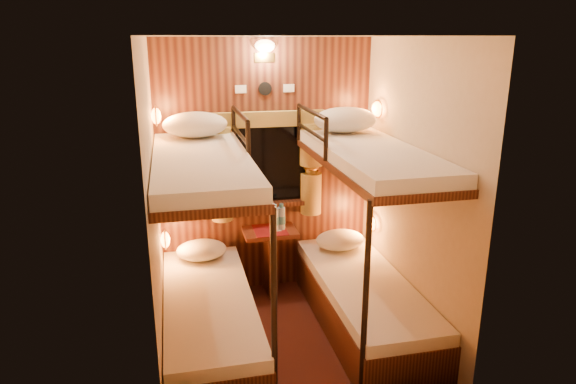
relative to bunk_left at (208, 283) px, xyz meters
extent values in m
plane|color=#37130F|center=(0.65, -0.07, -0.56)|extent=(2.10, 2.10, 0.00)
plane|color=silver|center=(0.65, -0.07, 1.84)|extent=(2.10, 2.10, 0.00)
plane|color=#C6B293|center=(0.65, 0.98, 0.64)|extent=(2.40, 0.00, 2.40)
plane|color=#C6B293|center=(0.65, -1.12, 0.64)|extent=(2.40, 0.00, 2.40)
plane|color=#C6B293|center=(-0.35, -0.07, 0.64)|extent=(0.00, 2.40, 2.40)
plane|color=#C6B293|center=(1.65, -0.07, 0.64)|extent=(0.00, 2.40, 2.40)
cube|color=black|center=(0.65, 0.97, 0.64)|extent=(2.00, 0.03, 2.40)
cube|color=black|center=(0.00, 0.00, -0.38)|extent=(0.70, 1.90, 0.35)
cube|color=white|center=(0.00, 0.00, -0.16)|extent=(0.68, 1.88, 0.10)
cube|color=black|center=(0.00, 0.00, 0.89)|extent=(0.70, 1.90, 0.06)
cube|color=white|center=(0.00, 0.00, 0.97)|extent=(0.68, 1.88, 0.10)
cylinder|color=black|center=(0.35, -0.90, 0.17)|extent=(0.04, 0.04, 1.45)
cylinder|color=black|center=(0.35, 0.88, 1.08)|extent=(0.04, 0.04, 0.32)
cylinder|color=black|center=(0.35, 0.03, 1.08)|extent=(0.04, 0.04, 0.32)
cylinder|color=black|center=(0.35, 0.46, 1.24)|extent=(0.04, 0.85, 0.04)
cylinder|color=black|center=(0.35, 0.46, 1.07)|extent=(0.03, 0.85, 0.03)
cube|color=black|center=(1.30, 0.00, -0.38)|extent=(0.70, 1.90, 0.35)
cube|color=white|center=(1.30, 0.00, -0.16)|extent=(0.68, 1.88, 0.10)
cube|color=black|center=(1.30, 0.00, 0.89)|extent=(0.70, 1.90, 0.06)
cube|color=white|center=(1.30, 0.00, 0.97)|extent=(0.68, 1.88, 0.10)
cylinder|color=black|center=(0.95, -0.90, 0.17)|extent=(0.04, 0.04, 1.45)
cylinder|color=black|center=(0.95, 0.88, 1.08)|extent=(0.04, 0.04, 0.32)
cylinder|color=black|center=(0.95, 0.03, 1.08)|extent=(0.04, 0.04, 0.32)
cylinder|color=black|center=(0.95, 0.46, 1.24)|extent=(0.04, 0.85, 0.04)
cylinder|color=black|center=(0.95, 0.46, 1.07)|extent=(0.03, 0.85, 0.03)
cube|color=black|center=(0.65, 0.95, 0.69)|extent=(0.98, 0.02, 0.78)
cube|color=black|center=(0.65, 0.94, 0.69)|extent=(0.90, 0.01, 0.70)
cube|color=black|center=(0.65, 0.90, 0.31)|extent=(1.00, 0.12, 0.04)
cube|color=olive|center=(0.65, 0.91, 1.12)|extent=(1.10, 0.06, 0.14)
cylinder|color=olive|center=(0.22, 0.90, 0.87)|extent=(0.22, 0.22, 0.40)
cylinder|color=olive|center=(0.22, 0.90, 0.64)|extent=(0.11, 0.11, 0.12)
cylinder|color=olive|center=(0.22, 0.90, 0.39)|extent=(0.20, 0.20, 0.40)
torus|color=gold|center=(0.22, 0.90, 0.64)|extent=(0.14, 0.14, 0.02)
cylinder|color=olive|center=(1.08, 0.90, 0.87)|extent=(0.22, 0.22, 0.40)
cylinder|color=olive|center=(1.08, 0.90, 0.64)|extent=(0.11, 0.11, 0.12)
cylinder|color=olive|center=(1.08, 0.90, 0.39)|extent=(0.20, 0.20, 0.40)
torus|color=gold|center=(1.08, 0.90, 0.64)|extent=(0.14, 0.14, 0.02)
cylinder|color=black|center=(0.65, 0.95, 1.39)|extent=(0.12, 0.02, 0.12)
cube|color=silver|center=(0.43, 0.95, 1.39)|extent=(0.10, 0.01, 0.07)
cube|color=silver|center=(0.87, 0.95, 1.39)|extent=(0.10, 0.01, 0.07)
cube|color=gold|center=(0.65, 0.95, 1.66)|extent=(0.18, 0.01, 0.08)
ellipsoid|color=#FFCC8C|center=(0.65, 0.93, 1.76)|extent=(0.18, 0.09, 0.11)
ellipsoid|color=orange|center=(-0.31, 0.63, 0.14)|extent=(0.08, 0.20, 0.13)
torus|color=gold|center=(-0.31, 0.63, 0.14)|extent=(0.02, 0.17, 0.17)
ellipsoid|color=orange|center=(-0.31, 0.63, 1.22)|extent=(0.08, 0.20, 0.13)
torus|color=gold|center=(-0.31, 0.63, 1.22)|extent=(0.02, 0.17, 0.17)
ellipsoid|color=orange|center=(1.61, 0.63, 0.14)|extent=(0.08, 0.20, 0.13)
torus|color=gold|center=(1.61, 0.63, 0.14)|extent=(0.02, 0.17, 0.17)
ellipsoid|color=orange|center=(1.61, 0.63, 1.22)|extent=(0.08, 0.20, 0.13)
torus|color=gold|center=(1.61, 0.63, 1.22)|extent=(0.02, 0.17, 0.17)
cube|color=#5A2114|center=(0.65, 0.78, 0.07)|extent=(0.50, 0.34, 0.04)
cube|color=black|center=(0.65, 0.78, -0.25)|extent=(0.08, 0.30, 0.61)
cube|color=maroon|center=(0.65, 0.78, 0.09)|extent=(0.30, 0.34, 0.01)
cylinder|color=#99BFE5|center=(0.69, 0.76, 0.20)|extent=(0.07, 0.07, 0.22)
cylinder|color=teal|center=(0.69, 0.76, 0.19)|extent=(0.07, 0.07, 0.08)
cylinder|color=teal|center=(0.69, 0.76, 0.33)|extent=(0.04, 0.04, 0.03)
cylinder|color=#99BFE5|center=(0.76, 0.78, 0.20)|extent=(0.07, 0.07, 0.22)
cylinder|color=teal|center=(0.76, 0.78, 0.19)|extent=(0.07, 0.07, 0.08)
cylinder|color=teal|center=(0.76, 0.78, 0.33)|extent=(0.04, 0.04, 0.03)
cube|color=silver|center=(0.71, 0.75, 0.09)|extent=(0.09, 0.07, 0.01)
cube|color=silver|center=(0.77, 0.84, 0.09)|extent=(0.08, 0.06, 0.01)
ellipsoid|color=silver|center=(0.00, 0.70, -0.01)|extent=(0.45, 0.32, 0.18)
ellipsoid|color=silver|center=(1.30, 0.64, -0.01)|extent=(0.47, 0.33, 0.18)
ellipsoid|color=silver|center=(0.00, 0.66, 1.14)|extent=(0.54, 0.39, 0.21)
ellipsoid|color=silver|center=(1.30, 0.61, 1.14)|extent=(0.56, 0.40, 0.22)
camera|label=1|loc=(-0.20, -3.67, 1.83)|focal=32.00mm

